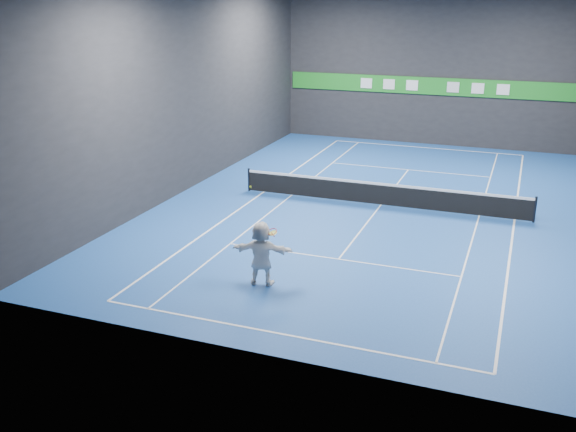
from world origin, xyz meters
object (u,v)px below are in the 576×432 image
at_px(player, 261,253).
at_px(tennis_net, 381,193).
at_px(tennis_ball, 250,187).
at_px(tennis_racket, 272,233).

xyz_separation_m(player, tennis_net, (1.70, 9.15, -0.49)).
bearing_deg(tennis_ball, player, -25.30).
xyz_separation_m(player, tennis_racket, (0.34, 0.05, 0.68)).
distance_m(tennis_net, tennis_racket, 9.28).
height_order(tennis_ball, tennis_racket, tennis_ball).
xyz_separation_m(player, tennis_ball, (-0.42, 0.20, 2.04)).
height_order(tennis_net, tennis_racket, tennis_racket).
bearing_deg(tennis_racket, tennis_ball, 168.74).
distance_m(tennis_ball, tennis_net, 9.54).
bearing_deg(tennis_net, player, -100.51).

